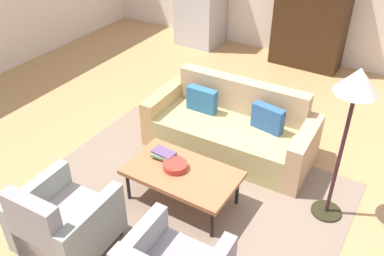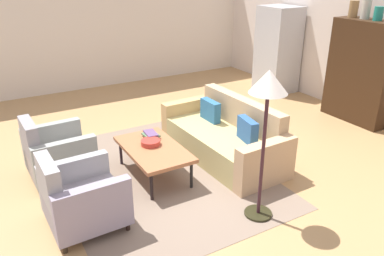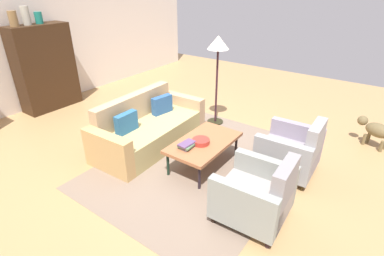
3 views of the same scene
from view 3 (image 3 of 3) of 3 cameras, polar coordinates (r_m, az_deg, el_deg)
ground_plane at (r=5.18m, az=-2.17°, el=-3.44°), size 11.34×11.34×0.00m
wall_back at (r=7.56m, az=-26.83°, el=14.90°), size 9.45×0.12×2.80m
area_rug at (r=4.70m, az=1.74°, el=-6.86°), size 3.40×2.60×0.01m
couch at (r=5.19m, az=-8.68°, el=-0.11°), size 2.13×0.97×0.86m
coffee_table at (r=4.48m, az=2.34°, el=-2.96°), size 1.20×0.70×0.43m
armchair_left at (r=3.62m, az=12.78°, el=-12.74°), size 0.83×0.83×0.88m
armchair_right at (r=4.58m, az=18.94°, el=-4.49°), size 0.82×0.82×0.88m
fruit_bowl at (r=4.38m, az=1.73°, el=-2.61°), size 0.26×0.26×0.07m
book_stack at (r=4.27m, az=-1.02°, el=-3.32°), size 0.27×0.20×0.08m
cabinet at (r=7.23m, az=-26.58°, el=10.38°), size 1.20×0.51×1.80m
vase_tall at (r=6.88m, az=-31.37°, el=17.64°), size 0.16×0.16×0.29m
vase_round at (r=6.99m, az=-29.55°, el=18.43°), size 0.16×0.16×0.35m
vase_small at (r=7.10m, az=-27.59°, el=18.41°), size 0.15×0.15×0.23m
floor_lamp at (r=5.56m, az=5.05°, el=14.64°), size 0.40×0.40×1.72m
dog at (r=5.93m, az=32.03°, el=-0.29°), size 0.38×0.68×0.48m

